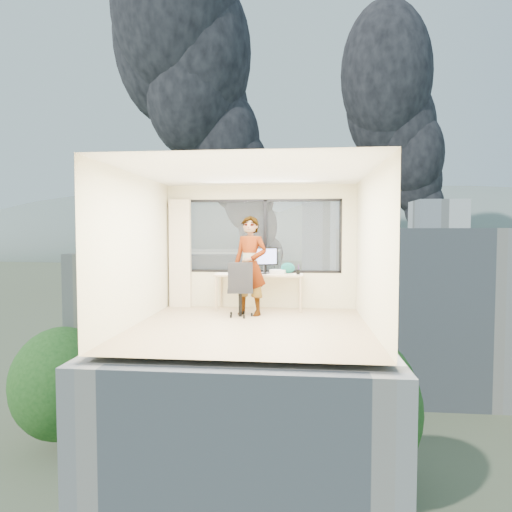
# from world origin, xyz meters

# --- Properties ---
(floor) EXTENTS (4.00, 4.00, 0.01)m
(floor) POSITION_xyz_m (0.00, 0.00, 0.00)
(floor) COLOR tan
(floor) RESTS_ON ground
(ceiling) EXTENTS (4.00, 4.00, 0.01)m
(ceiling) POSITION_xyz_m (0.00, 0.00, 2.60)
(ceiling) COLOR white
(ceiling) RESTS_ON ground
(wall_front) EXTENTS (4.00, 0.01, 2.60)m
(wall_front) POSITION_xyz_m (0.00, -2.00, 1.30)
(wall_front) COLOR beige
(wall_front) RESTS_ON ground
(wall_left) EXTENTS (0.01, 4.00, 2.60)m
(wall_left) POSITION_xyz_m (-2.00, 0.00, 1.30)
(wall_left) COLOR beige
(wall_left) RESTS_ON ground
(wall_right) EXTENTS (0.01, 4.00, 2.60)m
(wall_right) POSITION_xyz_m (2.00, 0.00, 1.30)
(wall_right) COLOR beige
(wall_right) RESTS_ON ground
(window_wall) EXTENTS (3.30, 0.16, 1.55)m
(window_wall) POSITION_xyz_m (0.05, 2.00, 1.52)
(window_wall) COLOR black
(window_wall) RESTS_ON ground
(curtain) EXTENTS (0.45, 0.14, 2.30)m
(curtain) POSITION_xyz_m (-1.72, 1.88, 1.15)
(curtain) COLOR #F6E0C0
(curtain) RESTS_ON floor
(desk) EXTENTS (1.80, 0.60, 0.75)m
(desk) POSITION_xyz_m (0.00, 1.66, 0.38)
(desk) COLOR tan
(desk) RESTS_ON floor
(chair) EXTENTS (0.62, 0.62, 1.07)m
(chair) POSITION_xyz_m (-0.29, 0.91, 0.53)
(chair) COLOR black
(chair) RESTS_ON floor
(person) EXTENTS (0.82, 0.68, 1.92)m
(person) POSITION_xyz_m (-0.12, 1.10, 0.96)
(person) COLOR #2D2D33
(person) RESTS_ON floor
(monitor) EXTENTS (0.56, 0.31, 0.55)m
(monitor) POSITION_xyz_m (0.11, 1.77, 1.03)
(monitor) COLOR black
(monitor) RESTS_ON desk
(game_console) EXTENTS (0.38, 0.34, 0.08)m
(game_console) POSITION_xyz_m (0.39, 1.83, 0.79)
(game_console) COLOR white
(game_console) RESTS_ON desk
(laptop) EXTENTS (0.38, 0.39, 0.19)m
(laptop) POSITION_xyz_m (-0.29, 1.60, 0.85)
(laptop) COLOR black
(laptop) RESTS_ON desk
(cellphone) EXTENTS (0.13, 0.07, 0.01)m
(cellphone) POSITION_xyz_m (0.10, 1.59, 0.76)
(cellphone) COLOR black
(cellphone) RESTS_ON desk
(pen_cup) EXTENTS (0.08, 0.08, 0.10)m
(pen_cup) POSITION_xyz_m (0.80, 1.62, 0.80)
(pen_cup) COLOR black
(pen_cup) RESTS_ON desk
(handbag) EXTENTS (0.30, 0.17, 0.22)m
(handbag) POSITION_xyz_m (0.58, 1.82, 0.86)
(handbag) COLOR #0D5149
(handbag) RESTS_ON desk
(exterior_ground) EXTENTS (400.00, 400.00, 0.04)m
(exterior_ground) POSITION_xyz_m (0.00, 120.00, -14.00)
(exterior_ground) COLOR #515B3D
(exterior_ground) RESTS_ON ground
(near_bldg_a) EXTENTS (16.00, 12.00, 14.00)m
(near_bldg_a) POSITION_xyz_m (-9.00, 30.00, -7.00)
(near_bldg_a) COLOR beige
(near_bldg_a) RESTS_ON exterior_ground
(near_bldg_b) EXTENTS (14.00, 13.00, 16.00)m
(near_bldg_b) POSITION_xyz_m (12.00, 38.00, -6.00)
(near_bldg_b) COLOR white
(near_bldg_b) RESTS_ON exterior_ground
(far_tower_a) EXTENTS (14.00, 14.00, 28.00)m
(far_tower_a) POSITION_xyz_m (-35.00, 95.00, 0.00)
(far_tower_a) COLOR silver
(far_tower_a) RESTS_ON exterior_ground
(far_tower_b) EXTENTS (13.00, 13.00, 30.00)m
(far_tower_b) POSITION_xyz_m (8.00, 120.00, 1.00)
(far_tower_b) COLOR silver
(far_tower_b) RESTS_ON exterior_ground
(far_tower_c) EXTENTS (15.00, 15.00, 26.00)m
(far_tower_c) POSITION_xyz_m (45.00, 140.00, -1.00)
(far_tower_c) COLOR silver
(far_tower_c) RESTS_ON exterior_ground
(far_tower_d) EXTENTS (16.00, 14.00, 22.00)m
(far_tower_d) POSITION_xyz_m (-60.00, 150.00, -3.00)
(far_tower_d) COLOR silver
(far_tower_d) RESTS_ON exterior_ground
(hill_a) EXTENTS (288.00, 216.00, 90.00)m
(hill_a) POSITION_xyz_m (-120.00, 320.00, -14.00)
(hill_a) COLOR slate
(hill_a) RESTS_ON exterior_ground
(hill_b) EXTENTS (300.00, 220.00, 96.00)m
(hill_b) POSITION_xyz_m (100.00, 320.00, -14.00)
(hill_b) COLOR slate
(hill_b) RESTS_ON exterior_ground
(tree_a) EXTENTS (7.00, 7.00, 8.00)m
(tree_a) POSITION_xyz_m (-16.00, 22.00, -10.00)
(tree_a) COLOR #1D4B19
(tree_a) RESTS_ON exterior_ground
(tree_b) EXTENTS (7.60, 7.60, 9.00)m
(tree_b) POSITION_xyz_m (4.00, 18.00, -9.50)
(tree_b) COLOR #1D4B19
(tree_b) RESTS_ON exterior_ground
(tree_c) EXTENTS (8.40, 8.40, 10.00)m
(tree_c) POSITION_xyz_m (22.00, 40.00, -9.00)
(tree_c) COLOR #1D4B19
(tree_c) RESTS_ON exterior_ground
(smoke_plume_a) EXTENTS (40.00, 24.00, 90.00)m
(smoke_plume_a) POSITION_xyz_m (-10.00, 150.00, 39.00)
(smoke_plume_a) COLOR black
(smoke_plume_a) RESTS_ON exterior_ground
(smoke_plume_b) EXTENTS (30.00, 18.00, 70.00)m
(smoke_plume_b) POSITION_xyz_m (55.00, 170.00, 27.00)
(smoke_plume_b) COLOR black
(smoke_plume_b) RESTS_ON exterior_ground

